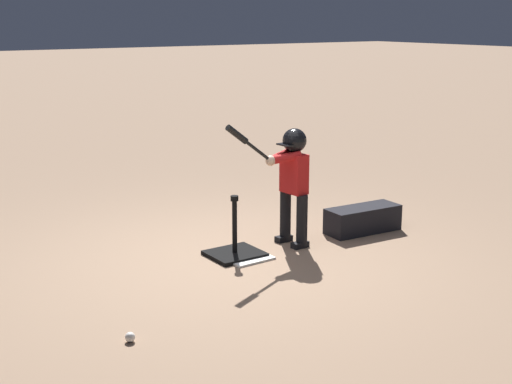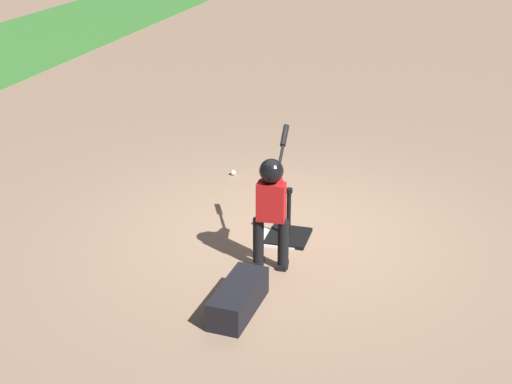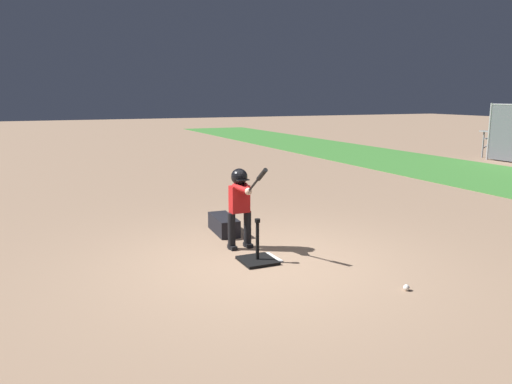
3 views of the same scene
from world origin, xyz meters
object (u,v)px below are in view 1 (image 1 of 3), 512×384
at_px(batter_child, 292,172).
at_px(baseball, 130,337).
at_px(equipment_bag, 363,219).
at_px(batting_tee, 235,250).

height_order(batter_child, baseball, batter_child).
bearing_deg(equipment_bag, batter_child, -0.93).
relative_size(batter_child, baseball, 17.83).
relative_size(batting_tee, equipment_bag, 0.73).
relative_size(batting_tee, batter_child, 0.46).
bearing_deg(baseball, batter_child, -153.63).
bearing_deg(batter_child, equipment_bag, 175.34).
bearing_deg(batter_child, batting_tee, -2.10).
height_order(batting_tee, equipment_bag, batting_tee).
distance_m(batting_tee, baseball, 2.03).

